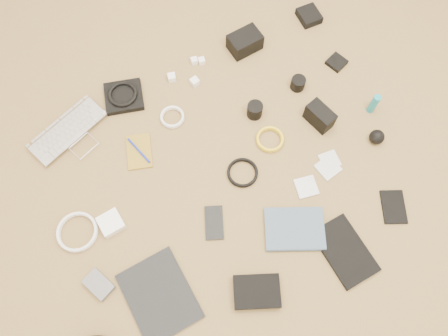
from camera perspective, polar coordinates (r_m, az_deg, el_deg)
name	(u,v)px	position (r m, az deg, el deg)	size (l,w,h in m)	color
laptop	(75,138)	(1.80, -18.85, 3.75)	(0.31, 0.22, 0.02)	silver
headphone_pouch	(124,97)	(1.84, -12.95, 9.07)	(0.15, 0.14, 0.03)	black
headphones	(123,94)	(1.82, -13.09, 9.40)	(0.12, 0.12, 0.02)	black
charger_a	(172,77)	(1.85, -6.83, 11.66)	(0.03, 0.03, 0.03)	white
charger_b	(202,61)	(1.89, -2.94, 13.79)	(0.03, 0.03, 0.02)	white
charger_c	(194,61)	(1.89, -3.91, 13.79)	(0.03, 0.03, 0.02)	white
charger_d	(195,82)	(1.83, -3.85, 11.17)	(0.03, 0.03, 0.03)	white
dslr_camera	(245,42)	(1.92, 2.73, 16.10)	(0.13, 0.09, 0.08)	black
lens_pouch	(309,16)	(2.06, 11.04, 18.93)	(0.09, 0.10, 0.03)	black
notebook_olive	(139,151)	(1.72, -11.02, 2.14)	(0.09, 0.15, 0.01)	olive
pen_blue	(139,151)	(1.72, -11.07, 2.24)	(0.01, 0.01, 0.13)	#1423A9
cable_white_a	(172,118)	(1.77, -6.75, 6.54)	(0.10, 0.10, 0.01)	white
lens_a	(255,110)	(1.74, 4.04, 7.55)	(0.06, 0.06, 0.07)	black
lens_b	(298,83)	(1.84, 9.64, 10.85)	(0.06, 0.06, 0.05)	black
card_reader	(337,62)	(1.95, 14.49, 13.22)	(0.07, 0.07, 0.02)	black
power_brick	(111,223)	(1.64, -14.54, -6.97)	(0.08, 0.08, 0.03)	white
cable_white_b	(78,232)	(1.67, -18.55, -7.96)	(0.15, 0.15, 0.01)	white
cable_black	(242,173)	(1.66, 2.43, -0.68)	(0.12, 0.12, 0.01)	black
cable_yellow	(270,140)	(1.72, 6.00, 3.67)	(0.11, 0.11, 0.01)	yellow
flash	(320,116)	(1.76, 12.39, 6.61)	(0.06, 0.11, 0.09)	black
lens_cleaner	(374,104)	(1.83, 18.97, 7.94)	(0.03, 0.03, 0.10)	teal
battery_charger	(99,285)	(1.61, -16.03, -14.42)	(0.06, 0.10, 0.03)	slate
tablet	(159,296)	(1.57, -8.42, -16.20)	(0.21, 0.27, 0.01)	black
phone	(214,223)	(1.60, -1.30, -7.16)	(0.07, 0.13, 0.01)	black
filter_case_left	(306,187)	(1.67, 10.69, -2.46)	(0.08, 0.08, 0.01)	silver
filter_case_mid	(328,168)	(1.71, 13.42, 0.01)	(0.08, 0.08, 0.01)	silver
filter_case_right	(330,160)	(1.72, 13.62, 0.98)	(0.07, 0.07, 0.01)	silver
air_blower	(377,137)	(1.79, 19.33, 3.84)	(0.06, 0.06, 0.06)	black
drive_case	(257,292)	(1.55, 4.30, -15.80)	(0.16, 0.11, 0.04)	black
paperback	(296,251)	(1.59, 9.41, -10.65)	(0.16, 0.21, 0.02)	#3E5269
notebook_black_a	(345,251)	(1.63, 15.51, -10.41)	(0.14, 0.23, 0.02)	black
notebook_black_b	(393,207)	(1.73, 21.26, -4.76)	(0.08, 0.13, 0.01)	black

